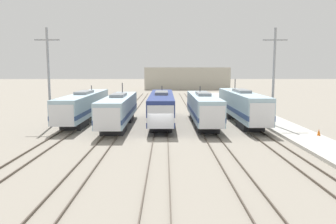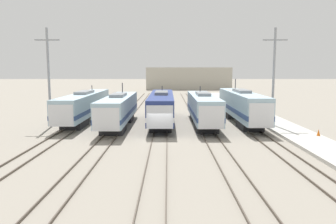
{
  "view_description": "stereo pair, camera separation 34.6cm",
  "coord_description": "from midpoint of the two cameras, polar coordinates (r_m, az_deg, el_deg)",
  "views": [
    {
      "loc": [
        0.48,
        -32.03,
        6.85
      ],
      "look_at": [
        0.75,
        1.73,
        2.43
      ],
      "focal_mm": 35.0,
      "sensor_mm": 36.0,
      "label": 1
    },
    {
      "loc": [
        0.82,
        -32.03,
        6.85
      ],
      "look_at": [
        0.75,
        1.73,
        2.43
      ],
      "focal_mm": 35.0,
      "sensor_mm": 36.0,
      "label": 2
    }
  ],
  "objects": [
    {
      "name": "ground_plane",
      "position": [
        32.76,
        -1.02,
        -4.62
      ],
      "size": [
        400.0,
        400.0,
        0.0
      ],
      "primitive_type": "plane",
      "color": "gray"
    },
    {
      "name": "rail_pair_far_left",
      "position": [
        34.51,
        -18.35,
        -4.25
      ],
      "size": [
        1.5,
        120.0,
        0.15
      ],
      "color": "#4C4238",
      "rests_on": "ground_plane"
    },
    {
      "name": "rail_pair_center_left",
      "position": [
        33.24,
        -9.92,
        -4.42
      ],
      "size": [
        1.51,
        120.0,
        0.15
      ],
      "color": "#4C4238",
      "rests_on": "ground_plane"
    },
    {
      "name": "rail_pair_center",
      "position": [
        32.75,
        -1.02,
        -4.49
      ],
      "size": [
        1.51,
        120.0,
        0.15
      ],
      "color": "#4C4238",
      "rests_on": "ground_plane"
    },
    {
      "name": "rail_pair_center_right",
      "position": [
        33.04,
        7.94,
        -4.45
      ],
      "size": [
        1.51,
        120.0,
        0.15
      ],
      "color": "#4C4238",
      "rests_on": "ground_plane"
    },
    {
      "name": "rail_pair_far_right",
      "position": [
        34.12,
        16.52,
        -4.31
      ],
      "size": [
        1.5,
        120.0,
        0.15
      ],
      "color": "#4C4238",
      "rests_on": "ground_plane"
    },
    {
      "name": "locomotive_far_left",
      "position": [
        44.35,
        -14.11,
        1.04
      ],
      "size": [
        2.86,
        19.76,
        4.53
      ],
      "color": "#232326",
      "rests_on": "ground_plane"
    },
    {
      "name": "locomotive_center_left",
      "position": [
        39.22,
        -8.35,
        0.35
      ],
      "size": [
        2.9,
        16.48,
        5.11
      ],
      "color": "#232326",
      "rests_on": "ground_plane"
    },
    {
      "name": "locomotive_center",
      "position": [
        41.24,
        -0.78,
        0.84
      ],
      "size": [
        2.94,
        18.66,
        4.56
      ],
      "color": "black",
      "rests_on": "ground_plane"
    },
    {
      "name": "locomotive_center_right",
      "position": [
        40.19,
        6.52,
        0.6
      ],
      "size": [
        2.84,
        16.43,
        4.6
      ],
      "color": "#232326",
      "rests_on": "ground_plane"
    },
    {
      "name": "locomotive_far_right",
      "position": [
        42.62,
        13.15,
        1.0
      ],
      "size": [
        2.8,
        18.48,
        5.5
      ],
      "color": "#232326",
      "rests_on": "ground_plane"
    },
    {
      "name": "catenary_tower_left",
      "position": [
        40.82,
        -19.71,
        6.01
      ],
      "size": [
        2.85,
        0.28,
        11.59
      ],
      "color": "gray",
      "rests_on": "ground_plane"
    },
    {
      "name": "catenary_tower_right",
      "position": [
        40.42,
        18.29,
        6.06
      ],
      "size": [
        2.85,
        0.28,
        11.59
      ],
      "color": "gray",
      "rests_on": "ground_plane"
    },
    {
      "name": "platform",
      "position": [
        35.44,
        22.74,
        -4.03
      ],
      "size": [
        4.0,
        120.0,
        0.3
      ],
      "color": "#B7B5AD",
      "rests_on": "ground_plane"
    },
    {
      "name": "traffic_cone",
      "position": [
        35.82,
        25.11,
        -3.26
      ],
      "size": [
        0.33,
        0.33,
        0.65
      ],
      "color": "orange",
      "rests_on": "platform"
    },
    {
      "name": "depot_building",
      "position": [
        114.97,
        3.73,
        5.88
      ],
      "size": [
        28.64,
        11.67,
        7.45
      ],
      "color": "#B2AD9E",
      "rests_on": "ground_plane"
    }
  ]
}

